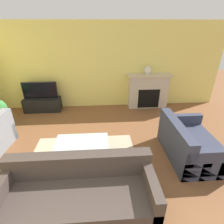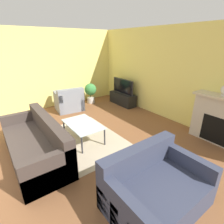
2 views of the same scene
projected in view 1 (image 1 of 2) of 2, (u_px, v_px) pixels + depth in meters
wall_back at (88, 67)px, 5.59m from camera, size 8.78×0.06×2.70m
area_rug at (83, 162)px, 3.63m from camera, size 2.27×1.86×0.00m
fireplace at (148, 90)px, 5.86m from camera, size 1.41×0.43×1.14m
tv_stand at (43, 105)px, 5.72m from camera, size 1.15×0.41×0.44m
tv at (40, 90)px, 5.50m from camera, size 1.07×0.06×0.54m
couch_sectional at (79, 195)px, 2.61m from camera, size 2.25×0.88×0.82m
couch_loveseat at (189, 144)px, 3.71m from camera, size 0.99×1.43×0.82m
coffee_table at (82, 144)px, 3.54m from camera, size 1.07×0.66×0.44m
mantel_clock at (148, 70)px, 5.55m from camera, size 0.23×0.07×0.26m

